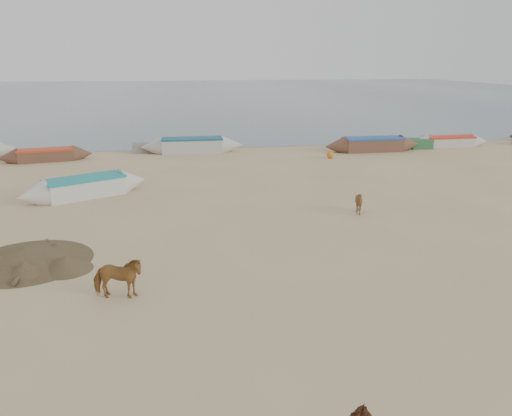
# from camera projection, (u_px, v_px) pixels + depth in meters

# --- Properties ---
(ground) EXTENTS (140.00, 140.00, 0.00)m
(ground) POSITION_uv_depth(u_px,v_px,m) (280.00, 284.00, 13.61)
(ground) COLOR tan
(ground) RESTS_ON ground
(sea) EXTENTS (160.00, 160.00, 0.00)m
(sea) POSITION_uv_depth(u_px,v_px,m) (187.00, 93.00, 91.16)
(sea) COLOR slate
(sea) RESTS_ON ground
(cow_adult) EXTENTS (1.41, 0.80, 1.12)m
(cow_adult) POSITION_uv_depth(u_px,v_px,m) (118.00, 278.00, 12.66)
(cow_adult) COLOR olive
(cow_adult) RESTS_ON ground
(calf_front) EXTENTS (1.13, 1.09, 0.95)m
(calf_front) POSITION_uv_depth(u_px,v_px,m) (359.00, 202.00, 19.69)
(calf_front) COLOR #58361B
(calf_front) RESTS_ON ground
(near_canoe) EXTENTS (5.70, 3.86, 0.89)m
(near_canoe) POSITION_uv_depth(u_px,v_px,m) (85.00, 187.00, 22.21)
(near_canoe) COLOR silver
(near_canoe) RESTS_ON ground
(debris_pile) EXTENTS (3.93, 3.93, 0.50)m
(debris_pile) POSITION_uv_depth(u_px,v_px,m) (27.00, 254.00, 15.06)
(debris_pile) COLOR brown
(debris_pile) RESTS_ON ground
(waterline_canoes) EXTENTS (56.31, 4.80, 0.98)m
(waterline_canoes) POSITION_uv_depth(u_px,v_px,m) (207.00, 147.00, 32.63)
(waterline_canoes) COLOR brown
(waterline_canoes) RESTS_ON ground
(beach_clutter) EXTENTS (44.18, 4.87, 0.64)m
(beach_clutter) POSITION_uv_depth(u_px,v_px,m) (282.00, 147.00, 33.13)
(beach_clutter) COLOR #306C46
(beach_clutter) RESTS_ON ground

